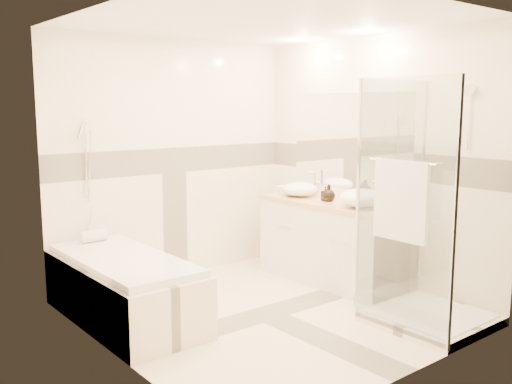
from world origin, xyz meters
TOP-DOWN VIEW (x-y plane):
  - room at (0.06, 0.01)m, footprint 2.82×3.02m
  - bathtub at (-1.02, 0.65)m, footprint 0.75×1.70m
  - vanity at (1.12, 0.30)m, footprint 0.58×1.62m
  - shower_enclosure at (0.83, -0.97)m, footprint 0.96×0.93m
  - vessel_sink_near at (1.10, 0.74)m, footprint 0.39×0.39m
  - vessel_sink_far at (1.10, -0.13)m, footprint 0.45×0.45m
  - faucet_near at (1.32, 0.74)m, footprint 0.11×0.03m
  - faucet_far at (1.32, -0.13)m, footprint 0.10×0.03m
  - amenity_bottle_a at (1.10, 0.36)m, footprint 0.07×0.07m
  - amenity_bottle_b at (1.10, 0.31)m, footprint 0.15×0.15m
  - folded_towels at (1.10, 0.95)m, footprint 0.19×0.28m
  - rolled_towel at (-1.00, 1.31)m, footprint 0.24×0.11m

SIDE VIEW (x-z plane):
  - bathtub at x=-1.02m, z-range 0.03..0.59m
  - vanity at x=1.12m, z-range 0.00..0.85m
  - shower_enclosure at x=0.83m, z-range -0.51..1.53m
  - rolled_towel at x=-1.00m, z-range 0.56..0.67m
  - folded_towels at x=1.10m, z-range 0.85..0.93m
  - amenity_bottle_a at x=1.10m, z-range 0.85..1.00m
  - vessel_sink_near at x=1.10m, z-range 0.85..1.01m
  - amenity_bottle_b at x=1.10m, z-range 0.85..1.02m
  - vessel_sink_far at x=1.10m, z-range 0.85..1.03m
  - faucet_far at x=1.32m, z-range 0.87..1.12m
  - faucet_near at x=1.32m, z-range 0.87..1.13m
  - room at x=0.06m, z-range 0.00..2.52m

